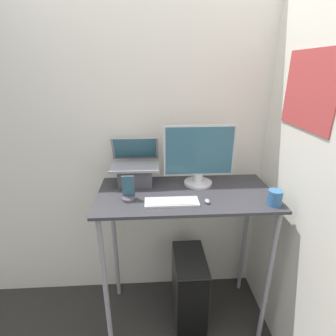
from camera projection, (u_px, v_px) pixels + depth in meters
name	position (u px, v px, depth m)	size (l,w,h in m)	color
wall_back	(181.00, 148.00, 2.03)	(6.00, 0.05, 2.60)	silver
wall_side_right	(313.00, 180.00, 1.46)	(0.06, 6.00, 2.60)	silver
desk	(185.00, 213.00, 1.81)	(1.18, 0.57, 1.10)	#333338
laptop	(135.00, 171.00, 1.86)	(0.34, 0.27, 0.32)	#4C4C51
monitor	(199.00, 158.00, 1.81)	(0.49, 0.20, 0.43)	silver
keyboard	(172.00, 202.00, 1.62)	(0.33, 0.12, 0.02)	silver
mouse	(207.00, 201.00, 1.62)	(0.03, 0.05, 0.02)	#99999E
cell_phone	(129.00, 193.00, 1.64)	(0.08, 0.08, 0.17)	#4C4C51
computer_tower	(189.00, 288.00, 2.03)	(0.23, 0.42, 0.58)	black
mug	(275.00, 198.00, 1.58)	(0.09, 0.09, 0.10)	#336699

